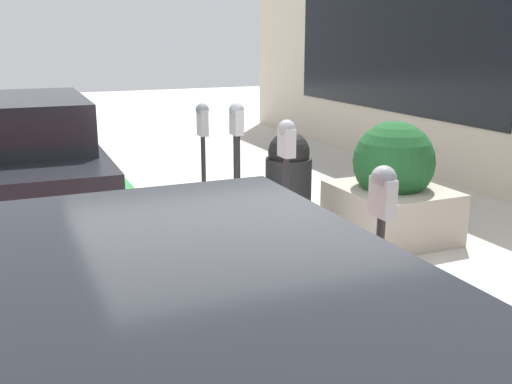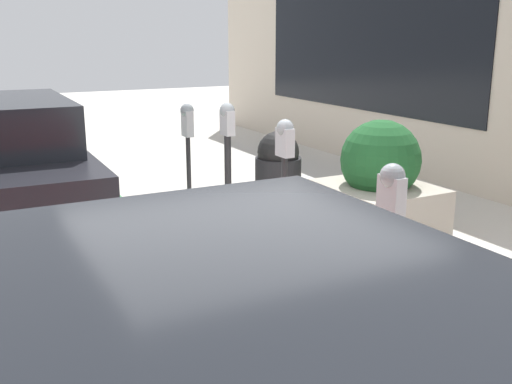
# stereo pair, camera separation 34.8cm
# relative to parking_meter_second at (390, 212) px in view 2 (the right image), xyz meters

# --- Properties ---
(ground_plane) EXTENTS (40.00, 40.00, 0.00)m
(ground_plane) POSITION_rel_parking_meter_second_xyz_m (1.22, 0.51, -1.03)
(ground_plane) COLOR beige
(curb_strip) EXTENTS (19.00, 0.16, 0.04)m
(curb_strip) POSITION_rel_parking_meter_second_xyz_m (1.22, 0.59, -1.01)
(curb_strip) COLOR #338C47
(curb_strip) RESTS_ON ground_plane
(parking_meter_second) EXTENTS (0.20, 0.17, 1.36)m
(parking_meter_second) POSITION_rel_parking_meter_second_xyz_m (0.00, 0.00, 0.00)
(parking_meter_second) COLOR #232326
(parking_meter_second) RESTS_ON ground_plane
(parking_meter_middle) EXTENTS (0.17, 0.15, 1.50)m
(parking_meter_middle) POSITION_rel_parking_meter_second_xyz_m (1.27, 0.06, 0.08)
(parking_meter_middle) COLOR #232326
(parking_meter_middle) RESTS_ON ground_plane
(parking_meter_fourth) EXTENTS (0.18, 0.15, 1.52)m
(parking_meter_fourth) POSITION_rel_parking_meter_second_xyz_m (2.44, 0.04, 0.00)
(parking_meter_fourth) COLOR #232326
(parking_meter_fourth) RESTS_ON ground_plane
(parking_meter_farthest) EXTENTS (0.19, 0.16, 1.39)m
(parking_meter_farthest) POSITION_rel_parking_meter_second_xyz_m (3.66, -0.01, 0.01)
(parking_meter_farthest) COLOR #232326
(parking_meter_farthest) RESTS_ON ground_plane
(planter_box) EXTENTS (1.21, 1.09, 1.29)m
(planter_box) POSITION_rel_parking_meter_second_xyz_m (2.08, -1.63, -0.48)
(planter_box) COLOR #B2A899
(planter_box) RESTS_ON ground_plane
(trash_bin) EXTENTS (0.49, 0.49, 1.19)m
(trash_bin) POSITION_rel_parking_meter_second_xyz_m (2.46, -0.56, -0.43)
(trash_bin) COLOR black
(trash_bin) RESTS_ON ground_plane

